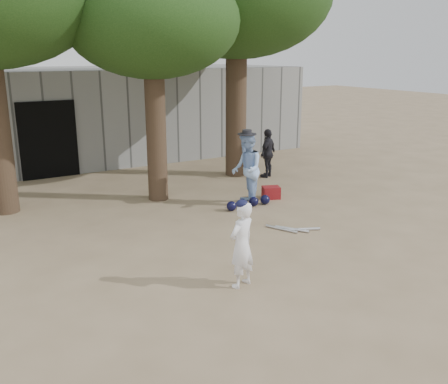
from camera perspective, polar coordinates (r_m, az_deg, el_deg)
ground at (r=8.70m, az=-0.05°, el=-8.12°), size 70.00×70.00×0.00m
boy_player at (r=7.65m, az=2.03°, el=-6.04°), size 0.58×0.47×1.36m
spectator_blue at (r=11.70m, az=2.59°, el=2.58°), size 0.94×1.03×1.73m
spectator_dark at (r=14.49m, az=5.03°, el=4.44°), size 0.88×0.71×1.40m
red_bag at (r=12.45m, az=5.40°, el=-0.06°), size 0.51×0.45×0.30m
back_building at (r=17.78m, az=-17.42°, el=8.48°), size 16.00×5.24×3.00m
helmet_row at (r=11.70m, az=2.79°, el=-1.22°), size 1.19×0.28×0.23m
bat_pile at (r=10.32m, az=7.79°, el=-4.22°), size 0.88×0.78×0.06m
tree_row at (r=12.86m, az=-9.18°, el=20.73°), size 11.40×5.80×6.69m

